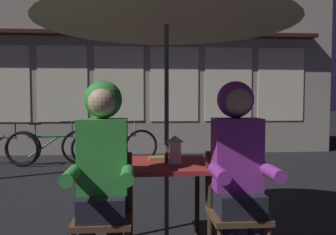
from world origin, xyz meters
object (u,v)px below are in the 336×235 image
object	(u,v)px
patio_umbrella	(167,1)
book	(161,158)
person_left_hooded	(103,160)
cafe_table	(167,175)
bicycle_second	(51,147)
bicycle_third	(115,146)
lantern	(175,149)
chair_left	(104,208)
chair_right	(235,204)
person_right_hooded	(238,158)

from	to	relation	value
patio_umbrella	book	distance (m)	1.32
person_left_hooded	patio_umbrella	bearing A→B (deg)	41.57
cafe_table	bicycle_second	xyz separation A→B (m)	(-1.92, 3.93, -0.29)
bicycle_third	book	world-z (taller)	bicycle_third
bicycle_second	book	distance (m)	4.23
cafe_table	lantern	bearing A→B (deg)	-31.36
patio_umbrella	bicycle_third	xyz separation A→B (m)	(-0.70, 3.89, -1.71)
cafe_table	patio_umbrella	distance (m)	1.42
cafe_table	person_left_hooded	world-z (taller)	person_left_hooded
chair_left	bicycle_second	size ratio (longest dim) A/B	0.52
chair_right	person_left_hooded	world-z (taller)	person_left_hooded
chair_left	chair_right	xyz separation A→B (m)	(0.96, 0.00, 0.00)
person_left_hooded	person_right_hooded	xyz separation A→B (m)	(0.96, 0.00, 0.00)
cafe_table	patio_umbrella	xyz separation A→B (m)	(0.00, 0.00, 1.42)
patio_umbrella	lantern	bearing A→B (deg)	-31.36
bicycle_second	bicycle_third	size ratio (longest dim) A/B	1.02
lantern	chair_left	bearing A→B (deg)	-148.91
bicycle_third	book	xyz separation A→B (m)	(0.65, -3.73, 0.41)
lantern	chair_right	xyz separation A→B (m)	(0.41, -0.33, -0.37)
lantern	person_left_hooded	bearing A→B (deg)	-144.73
lantern	chair_left	xyz separation A→B (m)	(-0.55, -0.33, -0.37)
cafe_table	bicycle_third	world-z (taller)	bicycle_third
patio_umbrella	bicycle_second	xyz separation A→B (m)	(-1.92, 3.93, -1.71)
chair_right	person_right_hooded	xyz separation A→B (m)	(0.00, -0.06, 0.36)
lantern	bicycle_second	bearing A→B (deg)	116.58
cafe_table	bicycle_second	bearing A→B (deg)	116.04
chair_left	bicycle_third	bearing A→B (deg)	92.89
patio_umbrella	chair_left	world-z (taller)	patio_umbrella
cafe_table	chair_left	world-z (taller)	chair_left
book	bicycle_third	bearing A→B (deg)	96.13
chair_right	bicycle_third	size ratio (longest dim) A/B	0.53
person_left_hooded	bicycle_third	world-z (taller)	person_left_hooded
cafe_table	patio_umbrella	size ratio (longest dim) A/B	0.32
chair_left	person_left_hooded	xyz separation A→B (m)	(-0.00, -0.06, 0.36)
person_left_hooded	chair_right	bearing A→B (deg)	3.39
cafe_table	chair_right	world-z (taller)	chair_right
person_right_hooded	person_left_hooded	bearing A→B (deg)	180.00
person_right_hooded	bicycle_third	world-z (taller)	person_right_hooded
person_left_hooded	bicycle_second	xyz separation A→B (m)	(-1.44, 4.35, -0.50)
chair_left	bicycle_second	world-z (taller)	chair_left
patio_umbrella	lantern	xyz separation A→B (m)	(0.07, -0.04, -1.20)
lantern	bicycle_third	bearing A→B (deg)	100.95
chair_left	person_right_hooded	world-z (taller)	person_right_hooded
patio_umbrella	bicycle_second	size ratio (longest dim) A/B	1.38
lantern	book	xyz separation A→B (m)	(-0.11, 0.20, -0.11)
patio_umbrella	chair_left	distance (m)	1.68
chair_right	bicycle_second	world-z (taller)	chair_right
cafe_table	bicycle_second	distance (m)	4.38
bicycle_third	chair_left	bearing A→B (deg)	-87.11
chair_right	bicycle_third	bearing A→B (deg)	105.42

